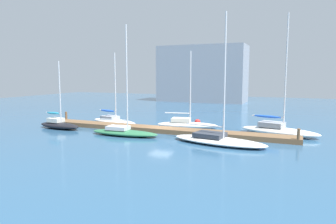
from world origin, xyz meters
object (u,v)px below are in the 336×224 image
sailboat_0 (59,124)px  sailboat_2 (124,131)px  sailboat_1 (113,120)px  sailboat_3 (186,124)px  sailboat_4 (218,139)px  harbor_building_distant (202,74)px  mooring_buoy_red (197,122)px  sailboat_5 (278,129)px

sailboat_0 → sailboat_2: 9.22m
sailboat_0 → sailboat_1: 6.90m
sailboat_1 → sailboat_3: bearing=15.7°
sailboat_4 → harbor_building_distant: (-14.38, 42.85, 6.03)m
sailboat_4 → mooring_buoy_red: size_ratio=15.60×
sailboat_2 → mooring_buoy_red: bearing=59.3°
sailboat_0 → sailboat_3: (13.70, 6.19, -0.03)m
sailboat_1 → sailboat_4: size_ratio=0.77×
sailboat_0 → sailboat_2: (9.20, -0.61, -0.07)m
sailboat_0 → sailboat_2: sailboat_2 is taller
sailboat_3 → harbor_building_distant: (-8.91, 36.05, 5.96)m
sailboat_0 → sailboat_3: sailboat_3 is taller
sailboat_2 → harbor_building_distant: harbor_building_distant is taller
sailboat_3 → harbor_building_distant: harbor_building_distant is taller
sailboat_2 → mooring_buoy_red: 10.70m
sailboat_3 → mooring_buoy_red: 2.69m
harbor_building_distant → sailboat_0: bearing=-96.5°
sailboat_2 → sailboat_4: size_ratio=0.96×
sailboat_0 → sailboat_4: (19.17, -0.61, -0.09)m
sailboat_4 → sailboat_5: 8.23m
sailboat_3 → sailboat_4: 8.73m
sailboat_0 → mooring_buoy_red: (14.25, 8.82, -0.16)m
sailboat_2 → sailboat_5: (14.82, 6.65, 0.11)m
sailboat_1 → sailboat_2: (5.40, -6.37, 0.02)m
mooring_buoy_red → harbor_building_distant: harbor_building_distant is taller
sailboat_1 → mooring_buoy_red: bearing=29.5°
sailboat_1 → mooring_buoy_red: sailboat_1 is taller
sailboat_0 → sailboat_5: (24.02, 6.04, 0.05)m
sailboat_4 → sailboat_1: bearing=166.7°
sailboat_0 → sailboat_4: size_ratio=0.67×
sailboat_5 → mooring_buoy_red: (-9.76, 2.78, -0.21)m
sailboat_0 → mooring_buoy_red: sailboat_0 is taller
sailboat_0 → sailboat_5: bearing=19.0°
sailboat_3 → sailboat_5: 10.31m
sailboat_1 → harbor_building_distant: bearing=101.6°
sailboat_4 → harbor_building_distant: harbor_building_distant is taller
sailboat_1 → sailboat_5: (20.22, 0.28, 0.13)m
sailboat_2 → sailboat_4: bearing=-2.4°
sailboat_0 → sailboat_4: sailboat_4 is taller
sailboat_1 → sailboat_2: bearing=-36.5°
sailboat_0 → sailboat_3: bearing=29.2°
sailboat_0 → mooring_buoy_red: bearing=36.7°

